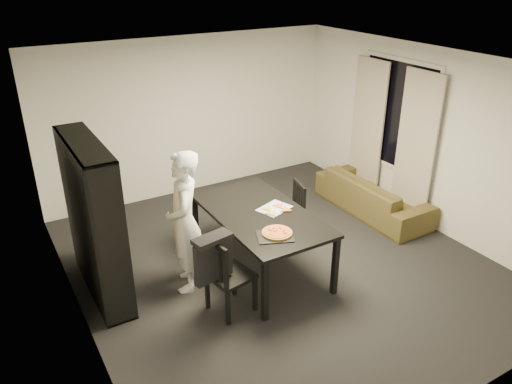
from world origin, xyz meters
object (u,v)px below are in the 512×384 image
bookshelf (94,221)px  person (184,222)px  sofa (373,195)px  dining_table (260,218)px  baking_tray (275,236)px  pepperoni_pizza (277,233)px  chair_right (292,209)px  chair_left (224,271)px

bookshelf → person: bookshelf is taller
person → sofa: person is taller
bookshelf → dining_table: (1.87, -0.56, -0.21)m
baking_tray → pepperoni_pizza: bearing=23.6°
chair_right → baking_tray: (-0.91, -0.97, 0.32)m
dining_table → person: size_ratio=1.11×
chair_left → person: 0.79m
person → bookshelf: bearing=-92.4°
bookshelf → dining_table: 1.97m
bookshelf → sofa: 4.28m
dining_table → chair_left: 1.01m
chair_right → person: 1.77m
dining_table → chair_right: (0.75, 0.39, -0.24)m
dining_table → sofa: bearing=11.1°
bookshelf → chair_left: bearing=-46.8°
pepperoni_pizza → sofa: size_ratio=0.18×
dining_table → sofa: dining_table is taller
sofa → chair_left: bearing=108.2°
chair_right → person: size_ratio=0.50×
person → pepperoni_pizza: bearing=72.8°
dining_table → sofa: size_ratio=0.98×
person → sofa: (3.30, 0.33, -0.59)m
chair_left → person: person is taller
dining_table → chair_left: chair_left is taller
chair_left → baking_tray: 0.70m
dining_table → chair_right: size_ratio=2.22×
bookshelf → chair_left: 1.61m
baking_tray → sofa: 2.77m
pepperoni_pizza → sofa: (2.47, 1.03, -0.55)m
dining_table → pepperoni_pizza: 0.59m
person → baking_tray: 1.07m
sofa → person: bearing=95.7°
bookshelf → person: bearing=-24.9°
chair_left → person: size_ratio=0.55×
bookshelf → pepperoni_pizza: bookshelf is taller
person → sofa: size_ratio=0.88×
sofa → baking_tray: bearing=112.7°
chair_right → person: bearing=-69.0°
chair_left → pepperoni_pizza: (0.70, 0.01, 0.28)m
baking_tray → sofa: size_ratio=0.20×
chair_right → baking_tray: bearing=-30.7°
baking_tray → chair_left: bearing=179.0°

